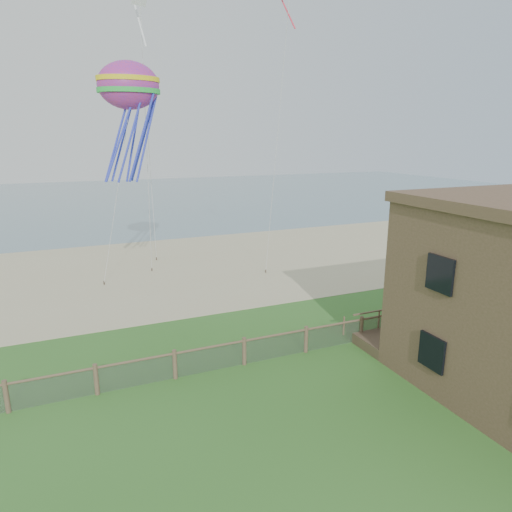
{
  "coord_description": "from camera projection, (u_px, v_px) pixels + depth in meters",
  "views": [
    {
      "loc": [
        -6.51,
        -10.56,
        9.43
      ],
      "look_at": [
        1.4,
        8.0,
        4.2
      ],
      "focal_mm": 32.0,
      "sensor_mm": 36.0,
      "label": 1
    }
  ],
  "objects": [
    {
      "name": "sand_beach",
      "position": [
        165.0,
        269.0,
        33.84
      ],
      "size": [
        72.0,
        20.0,
        0.02
      ],
      "primitive_type": "cube",
      "color": "tan",
      "rests_on": "ground"
    },
    {
      "name": "ground",
      "position": [
        315.0,
        449.0,
        14.24
      ],
      "size": [
        160.0,
        160.0,
        0.0
      ],
      "primitive_type": "plane",
      "color": "#2D5F20",
      "rests_on": "ground"
    },
    {
      "name": "kite_white",
      "position": [
        141.0,
        12.0,
        25.5
      ],
      "size": [
        1.82,
        2.18,
        2.95
      ],
      "primitive_type": null,
      "rotation": [
        0.44,
        0.0,
        0.41
      ],
      "color": "white"
    },
    {
      "name": "octopus_kite",
      "position": [
        131.0,
        120.0,
        25.7
      ],
      "size": [
        3.91,
        3.13,
        7.15
      ],
      "primitive_type": null,
      "rotation": [
        0.0,
        0.0,
        -0.21
      ],
      "color": "red"
    },
    {
      "name": "chainlink_fence",
      "position": [
        244.0,
        353.0,
        19.45
      ],
      "size": [
        36.2,
        0.2,
        1.25
      ],
      "primitive_type": null,
      "color": "#4E382C",
      "rests_on": "ground"
    },
    {
      "name": "picnic_table",
      "position": [
        449.0,
        354.0,
        19.64
      ],
      "size": [
        2.43,
        2.13,
        0.86
      ],
      "primitive_type": null,
      "rotation": [
        0.0,
        0.0,
        -0.34
      ],
      "color": "brown",
      "rests_on": "ground"
    },
    {
      "name": "ocean",
      "position": [
        106.0,
        199.0,
        73.02
      ],
      "size": [
        160.0,
        68.0,
        0.02
      ],
      "primitive_type": "cube",
      "color": "slate",
      "rests_on": "ground"
    },
    {
      "name": "motel_deck",
      "position": [
        485.0,
        321.0,
        23.57
      ],
      "size": [
        15.0,
        2.0,
        0.5
      ],
      "primitive_type": "cube",
      "color": "brown",
      "rests_on": "ground"
    }
  ]
}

